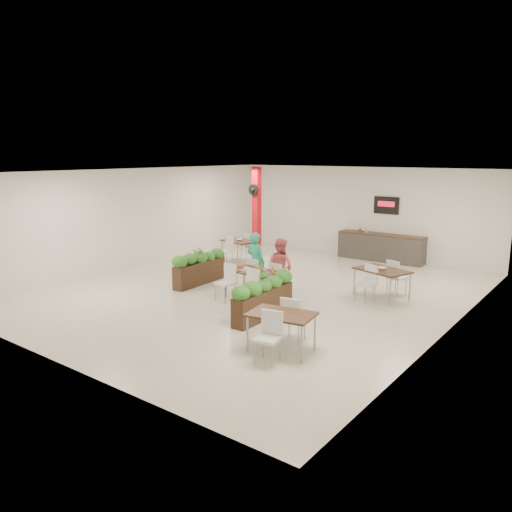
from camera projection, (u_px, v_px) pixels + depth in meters
The scene contains 12 objects.
ground at pixel (261, 291), 13.56m from camera, with size 12.00×12.00×0.00m, color beige.
room_shell at pixel (261, 217), 13.15m from camera, with size 10.10×12.10×3.22m.
red_column at pixel (256, 211), 17.96m from camera, with size 0.40×0.41×3.20m.
service_counter at pixel (381, 247), 17.29m from camera, with size 3.00×0.64×2.20m.
main_table at pixel (252, 275), 12.70m from camera, with size 1.47×1.73×0.92m.
diner_man at pixel (256, 262), 13.41m from camera, with size 0.59×0.39×1.61m, color #28B080.
diner_woman at pixel (280, 267), 12.94m from camera, with size 0.74×0.58×1.53m, color #DD6267.
planter_left at pixel (200, 266), 14.19m from camera, with size 0.50×2.05×1.07m.
planter_right at pixel (263, 296), 11.22m from camera, with size 0.45×2.08×1.09m.
side_table_a at pixel (239, 244), 17.04m from camera, with size 1.33×1.67×0.92m.
side_table_b at pixel (382, 274), 12.79m from camera, with size 1.52×1.67×0.92m.
side_table_c at pixel (282, 320), 9.30m from camera, with size 1.32×1.67×0.92m.
Camera 1 is at (7.77, -10.53, 3.67)m, focal length 35.00 mm.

